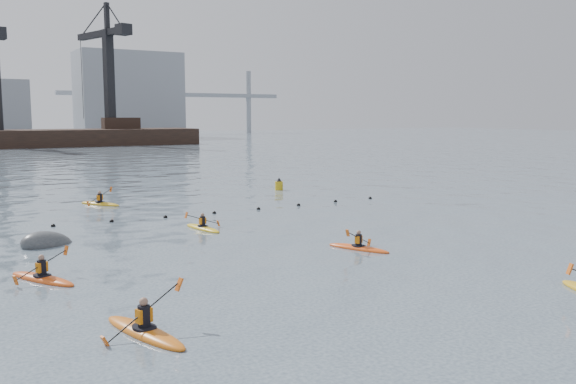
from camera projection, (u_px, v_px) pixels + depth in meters
name	position (u px, v px, depth m)	size (l,w,h in m)	color
ground	(423.00, 352.00, 15.04)	(400.00, 400.00, 0.00)	#3B4856
float_line	(138.00, 219.00, 34.11)	(33.24, 0.73, 0.24)	black
kayaker_0	(144.00, 330.00, 16.23)	(2.46, 3.65, 1.45)	orange
kayaker_2	(42.00, 278.00, 21.53)	(2.15, 3.21, 1.18)	#DC4D14
kayaker_3	(203.00, 227.00, 31.18)	(2.04, 3.04, 1.10)	yellow
kayaker_4	(359.00, 247.00, 26.50)	(1.95, 2.98, 1.15)	#EA5116
kayaker_5	(100.00, 203.00, 39.68)	(2.30, 3.07, 1.19)	gold
mooring_buoy	(47.00, 245.00, 27.42)	(2.49, 1.47, 1.24)	#3B3E40
nav_buoy	(279.00, 186.00, 47.46)	(0.62, 0.62, 1.12)	yellow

